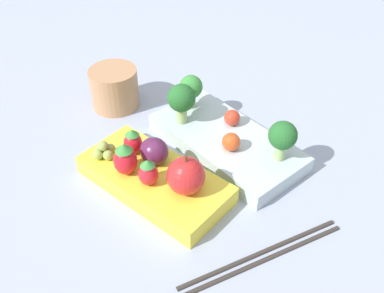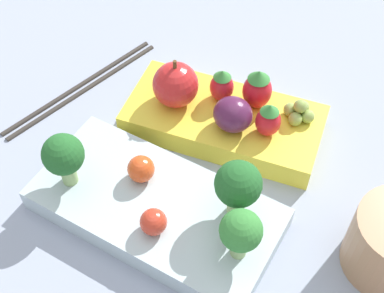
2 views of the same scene
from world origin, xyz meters
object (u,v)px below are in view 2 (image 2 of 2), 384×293
at_px(broccoli_floret_1, 63,156).
at_px(grape_cluster, 299,112).
at_px(apple, 175,85).
at_px(strawberry_0, 222,85).
at_px(chopsticks_pair, 82,86).
at_px(cherry_tomato_0, 152,221).
at_px(bento_box_savoury, 156,208).
at_px(cherry_tomato_1, 141,169).
at_px(plum, 233,114).
at_px(broccoli_floret_2, 241,232).
at_px(strawberry_2, 268,120).
at_px(broccoli_floret_0, 238,186).
at_px(bento_box_fruit, 224,121).
at_px(strawberry_1, 257,89).

distance_m(broccoli_floret_1, grape_cluster, 0.24).
relative_size(apple, strawberry_0, 1.45).
bearing_deg(chopsticks_pair, cherry_tomato_0, 144.41).
xyz_separation_m(bento_box_savoury, chopsticks_pair, (0.17, -0.10, -0.01)).
xyz_separation_m(cherry_tomato_1, plum, (-0.05, -0.10, 0.01)).
distance_m(broccoli_floret_2, grape_cluster, 0.17).
bearing_deg(strawberry_2, bento_box_savoury, 66.46).
relative_size(cherry_tomato_1, strawberry_0, 0.67).
bearing_deg(strawberry_2, cherry_tomato_1, 53.39).
bearing_deg(grape_cluster, cherry_tomato_1, 54.79).
xyz_separation_m(cherry_tomato_0, strawberry_2, (-0.04, -0.15, 0.01)).
distance_m(broccoli_floret_0, grape_cluster, 0.13).
bearing_deg(strawberry_0, bento_box_fruit, 126.86).
bearing_deg(apple, cherry_tomato_1, 102.24).
bearing_deg(bento_box_savoury, broccoli_floret_1, 13.39).
distance_m(broccoli_floret_0, strawberry_0, 0.14).
distance_m(cherry_tomato_0, plum, 0.14).
bearing_deg(bento_box_savoury, strawberry_2, -113.54).
bearing_deg(strawberry_2, bento_box_fruit, -4.09).
bearing_deg(broccoli_floret_1, chopsticks_pair, -55.66).
bearing_deg(broccoli_floret_1, apple, -104.37).
xyz_separation_m(bento_box_savoury, strawberry_2, (-0.05, -0.12, 0.03)).
height_order(cherry_tomato_0, cherry_tomato_1, cherry_tomato_1).
bearing_deg(bento_box_fruit, chopsticks_pair, 8.44).
relative_size(cherry_tomato_0, cherry_tomato_1, 0.93).
height_order(bento_box_savoury, bento_box_fruit, bento_box_fruit).
bearing_deg(bento_box_savoury, broccoli_floret_2, 174.18).
bearing_deg(cherry_tomato_1, broccoli_floret_2, 167.24).
height_order(broccoli_floret_1, chopsticks_pair, broccoli_floret_1).
bearing_deg(broccoli_floret_1, bento_box_fruit, -120.44).
relative_size(grape_cluster, chopsticks_pair, 0.16).
height_order(broccoli_floret_2, strawberry_1, broccoli_floret_2).
bearing_deg(cherry_tomato_1, cherry_tomato_0, 132.53).
height_order(grape_cluster, chopsticks_pair, grape_cluster).
xyz_separation_m(broccoli_floret_0, chopsticks_pair, (0.23, -0.08, -0.06)).
distance_m(bento_box_fruit, chopsticks_pair, 0.17).
relative_size(bento_box_savoury, strawberry_0, 5.94).
height_order(cherry_tomato_0, plum, plum).
height_order(bento_box_savoury, grape_cluster, grape_cluster).
height_order(broccoli_floret_0, cherry_tomato_1, broccoli_floret_0).
relative_size(broccoli_floret_0, broccoli_floret_1, 1.08).
bearing_deg(strawberry_2, chopsticks_pair, 5.64).
height_order(strawberry_1, grape_cluster, strawberry_1).
relative_size(cherry_tomato_1, apple, 0.46).
relative_size(bento_box_savoury, cherry_tomato_0, 9.55).
bearing_deg(strawberry_1, grape_cluster, -174.77).
relative_size(bento_box_fruit, apple, 3.86).
bearing_deg(chopsticks_pair, strawberry_0, -165.14).
xyz_separation_m(bento_box_fruit, broccoli_floret_0, (-0.06, 0.10, 0.05)).
distance_m(strawberry_1, grape_cluster, 0.05).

